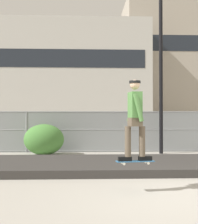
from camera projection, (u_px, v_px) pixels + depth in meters
The scene contains 10 objects.
ground_plane at pixel (172, 197), 6.04m from camera, with size 120.00×120.00×0.00m, color #9E998E.
gravel_berm at pixel (141, 164), 9.47m from camera, with size 13.59×3.34×0.22m, color #33302D.
skateboard at pixel (135, 161), 6.38m from camera, with size 0.82×0.29×0.07m.
skater at pixel (135, 115), 6.39m from camera, with size 0.73×0.60×1.71m.
chain_fence at pixel (124, 131), 13.85m from camera, with size 26.49×0.06×1.85m.
street_lamp at pixel (161, 50), 13.24m from camera, with size 0.44×0.44×7.33m.
parked_car_near at pixel (75, 131), 15.86m from camera, with size 4.43×2.00×1.66m.
library_building at pixel (59, 78), 47.29m from camera, with size 26.75×12.49×15.44m.
office_block at pixel (184, 65), 52.33m from camera, with size 20.59×10.51×21.08m.
shrub_left at pixel (44, 139), 12.70m from camera, with size 1.67×1.37×1.29m.
Camera 1 is at (-1.70, -6.00, 1.58)m, focal length 48.78 mm.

